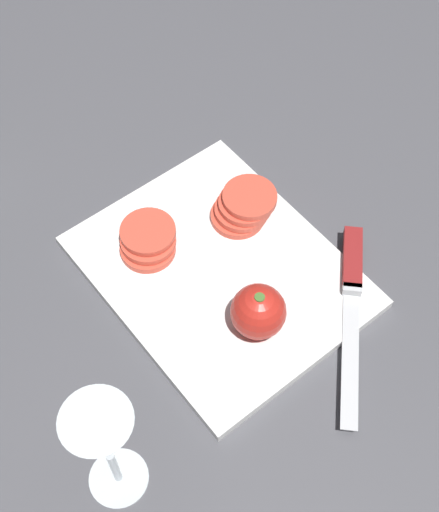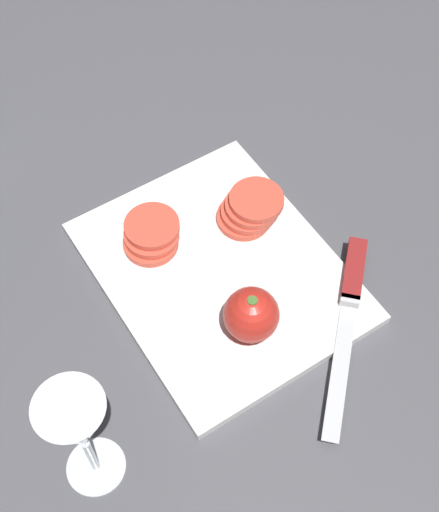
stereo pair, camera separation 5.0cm
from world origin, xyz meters
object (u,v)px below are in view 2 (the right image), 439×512
whole_tomato (251,315)px  wine_glass (78,429)px  tomato_slice_stack_near (152,235)px  tomato_slice_stack_far (250,209)px  knife (351,289)px

whole_tomato → wine_glass: bearing=-79.2°
whole_tomato → tomato_slice_stack_near: whole_tomato is taller
whole_tomato → tomato_slice_stack_far: 0.17m
knife → tomato_slice_stack_far: bearing=-120.4°
tomato_slice_stack_near → tomato_slice_stack_far: bearing=74.0°
wine_glass → whole_tomato: 0.25m
wine_glass → whole_tomato: size_ratio=2.59×
wine_glass → knife: size_ratio=0.85×
wine_glass → whole_tomato: wine_glass is taller
tomato_slice_stack_far → wine_glass: bearing=-60.7°
knife → tomato_slice_stack_far: size_ratio=2.32×
knife → tomato_slice_stack_near: (-0.20, -0.17, 0.01)m
tomato_slice_stack_near → wine_glass: bearing=-42.0°
tomato_slice_stack_near → tomato_slice_stack_far: size_ratio=0.90×
wine_glass → tomato_slice_stack_near: bearing=138.0°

